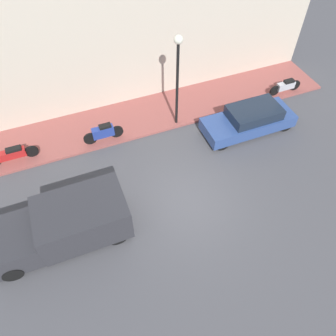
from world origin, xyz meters
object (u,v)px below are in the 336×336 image
object	(u,v)px
delivery_van	(62,225)
streetlamp	(178,66)
motorcycle_red	(12,154)
scooter_silver	(286,86)
motorcycle_blue	(103,132)
parked_car	(250,120)

from	to	relation	value
delivery_van	streetlamp	size ratio (longest dim) A/B	1.07
motorcycle_red	streetlamp	size ratio (longest dim) A/B	0.49
scooter_silver	streetlamp	xyz separation A→B (m)	(-0.06, 6.06, 2.62)
delivery_van	motorcycle_red	xyz separation A→B (m)	(4.36, 1.39, -0.32)
scooter_silver	motorcycle_blue	bearing A→B (deg)	89.77
delivery_van	motorcycle_red	bearing A→B (deg)	17.72
delivery_van	streetlamp	world-z (taller)	streetlamp
parked_car	delivery_van	xyz separation A→B (m)	(-2.51, 8.86, 0.24)
delivery_van	motorcycle_blue	size ratio (longest dim) A/B	2.60
parked_car	motorcycle_blue	bearing A→B (deg)	75.38
motorcycle_blue	motorcycle_red	bearing A→B (deg)	87.27
scooter_silver	streetlamp	world-z (taller)	streetlamp
streetlamp	parked_car	bearing A→B (deg)	-117.95
motorcycle_blue	motorcycle_red	size ratio (longest dim) A/B	0.85
motorcycle_blue	streetlamp	world-z (taller)	streetlamp
scooter_silver	motorcycle_red	size ratio (longest dim) A/B	0.84
motorcycle_red	motorcycle_blue	bearing A→B (deg)	-92.73
delivery_van	motorcycle_blue	xyz separation A→B (m)	(4.18, -2.47, -0.27)
parked_car	scooter_silver	world-z (taller)	parked_car
delivery_van	scooter_silver	distance (m)	12.66
parked_car	motorcycle_red	size ratio (longest dim) A/B	1.99
delivery_van	parked_car	bearing A→B (deg)	-74.17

